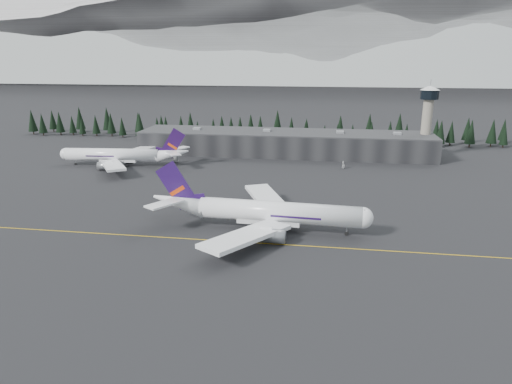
# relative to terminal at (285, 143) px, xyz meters

# --- Properties ---
(ground) EXTENTS (1400.00, 1400.00, 0.00)m
(ground) POSITION_rel_terminal_xyz_m (0.00, -125.00, -6.30)
(ground) COLOR black
(ground) RESTS_ON ground
(taxiline) EXTENTS (400.00, 0.40, 0.02)m
(taxiline) POSITION_rel_terminal_xyz_m (0.00, -127.00, -6.29)
(taxiline) COLOR gold
(taxiline) RESTS_ON ground
(terminal) EXTENTS (160.00, 30.00, 12.60)m
(terminal) POSITION_rel_terminal_xyz_m (0.00, 0.00, 0.00)
(terminal) COLOR black
(terminal) RESTS_ON ground
(control_tower) EXTENTS (10.00, 10.00, 37.70)m
(control_tower) POSITION_rel_terminal_xyz_m (75.00, 3.00, 17.11)
(control_tower) COLOR gray
(control_tower) RESTS_ON ground
(treeline) EXTENTS (360.00, 20.00, 15.00)m
(treeline) POSITION_rel_terminal_xyz_m (0.00, 37.00, 1.20)
(treeline) COLOR black
(treeline) RESTS_ON ground
(mountain_ridge) EXTENTS (4400.00, 900.00, 420.00)m
(mountain_ridge) POSITION_rel_terminal_xyz_m (0.00, 875.00, -6.30)
(mountain_ridge) COLOR white
(mountain_ridge) RESTS_ON ground
(jet_main) EXTENTS (71.11, 65.52, 20.90)m
(jet_main) POSITION_rel_terminal_xyz_m (2.79, -115.46, -0.41)
(jet_main) COLOR white
(jet_main) RESTS_ON ground
(jet_parked) EXTENTS (65.57, 60.32, 19.28)m
(jet_parked) POSITION_rel_terminal_xyz_m (-76.74, -40.17, -0.86)
(jet_parked) COLOR white
(jet_parked) RESTS_ON ground
(gse_vehicle_a) EXTENTS (3.34, 5.76, 1.51)m
(gse_vehicle_a) POSITION_rel_terminal_xyz_m (-53.26, -29.64, -5.55)
(gse_vehicle_a) COLOR #B9BABC
(gse_vehicle_a) RESTS_ON ground
(gse_vehicle_b) EXTENTS (3.79, 1.67, 1.27)m
(gse_vehicle_b) POSITION_rel_terminal_xyz_m (31.56, -29.77, -5.67)
(gse_vehicle_b) COLOR silver
(gse_vehicle_b) RESTS_ON ground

